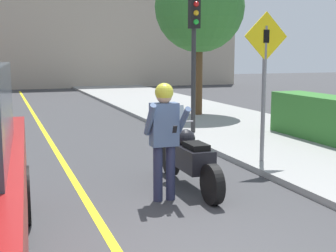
# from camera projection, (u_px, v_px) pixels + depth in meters

# --- Properties ---
(sidewalk_curb) EXTENTS (4.40, 44.00, 0.11)m
(sidewalk_curb) POSITION_uv_depth(u_px,v_px,m) (321.00, 152.00, 10.18)
(sidewalk_curb) COLOR gray
(sidewalk_curb) RESTS_ON ground
(road_center_line) EXTENTS (0.12, 36.00, 0.01)m
(road_center_line) POSITION_uv_depth(u_px,v_px,m) (58.00, 154.00, 10.23)
(road_center_line) COLOR yellow
(road_center_line) RESTS_ON ground
(building_backdrop) EXTENTS (28.00, 1.20, 7.47)m
(building_backdrop) POSITION_uv_depth(u_px,v_px,m) (26.00, 27.00, 28.43)
(building_backdrop) COLOR #B2A38E
(building_backdrop) RESTS_ON ground
(motorcycle) EXTENTS (0.62, 2.34, 1.28)m
(motorcycle) POSITION_uv_depth(u_px,v_px,m) (189.00, 158.00, 7.56)
(motorcycle) COLOR black
(motorcycle) RESTS_ON ground
(person_biker) EXTENTS (0.59, 0.48, 1.76)m
(person_biker) POSITION_uv_depth(u_px,v_px,m) (164.00, 129.00, 6.84)
(person_biker) COLOR #282D4C
(person_biker) RESTS_ON ground
(crossing_sign) EXTENTS (0.91, 0.08, 2.83)m
(crossing_sign) POSITION_uv_depth(u_px,v_px,m) (265.00, 73.00, 8.82)
(crossing_sign) COLOR slate
(crossing_sign) RESTS_ON sidewalk_curb
(traffic_light) EXTENTS (0.26, 0.30, 3.45)m
(traffic_light) POSITION_uv_depth(u_px,v_px,m) (194.00, 40.00, 11.97)
(traffic_light) COLOR #2D2D30
(traffic_light) RESTS_ON sidewalk_curb
(street_tree) EXTENTS (2.96, 2.96, 5.05)m
(street_tree) POSITION_uv_depth(u_px,v_px,m) (200.00, 7.00, 15.38)
(street_tree) COLOR brown
(street_tree) RESTS_ON sidewalk_curb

